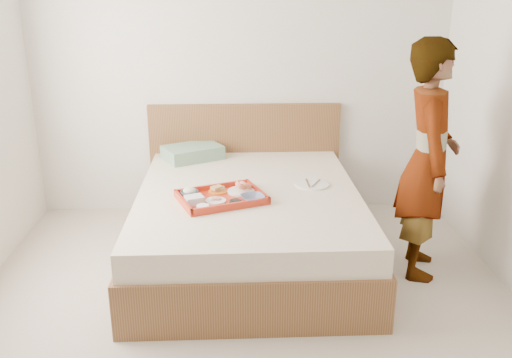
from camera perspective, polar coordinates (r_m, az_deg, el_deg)
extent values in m
cube|color=#BDB0A0|center=(3.28, -0.81, -16.14)|extent=(3.50, 4.00, 0.01)
cube|color=silver|center=(4.71, -1.66, 11.96)|extent=(3.50, 0.01, 2.60)
cube|color=brown|center=(4.02, -0.78, -4.72)|extent=(1.65, 2.00, 0.53)
cube|color=brown|center=(4.86, -1.15, 2.23)|extent=(1.65, 0.06, 0.95)
cube|color=gray|center=(4.66, -6.56, 2.75)|extent=(0.55, 0.49, 0.11)
cube|color=red|center=(3.74, -3.58, -1.86)|extent=(0.66, 0.57, 0.05)
cylinder|color=white|center=(3.85, -1.57, -1.27)|extent=(0.25, 0.25, 0.01)
imported|color=navy|center=(3.69, -0.35, -1.99)|extent=(0.20, 0.20, 0.04)
cylinder|color=black|center=(3.63, -2.13, -2.45)|extent=(0.10, 0.10, 0.03)
cylinder|color=white|center=(3.69, -4.18, -2.26)|extent=(0.18, 0.18, 0.01)
cylinder|color=orange|center=(3.86, -3.93, -1.26)|extent=(0.17, 0.17, 0.01)
imported|color=navy|center=(3.80, -6.87, -1.49)|extent=(0.16, 0.16, 0.04)
cube|color=silver|center=(3.67, -6.39, -2.15)|extent=(0.14, 0.13, 0.05)
cylinder|color=white|center=(3.57, -5.50, -2.92)|extent=(0.10, 0.10, 0.03)
cylinder|color=white|center=(4.04, 5.79, -0.55)|extent=(0.31, 0.31, 0.01)
imported|color=silver|center=(3.85, 17.32, 1.82)|extent=(0.51, 0.66, 1.61)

